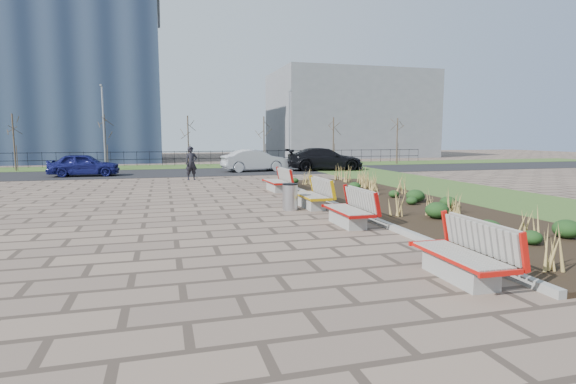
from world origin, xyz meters
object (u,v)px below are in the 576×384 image
object	(u,v)px
car_silver	(255,160)
lamp_west	(104,128)
bench_b	(347,208)
pedestrian	(191,163)
lamp_east	(289,129)
bench_c	(311,194)
litter_bin	(290,197)
bench_d	(276,180)
car_black	(325,159)
car_blue	(84,165)
bench_a	(460,252)

from	to	relation	value
car_silver	lamp_west	distance (m)	11.36
bench_b	pedestrian	xyz separation A→B (m)	(-3.38, 14.46, 0.45)
car_silver	lamp_east	distance (m)	6.05
bench_c	lamp_east	size ratio (longest dim) A/B	0.35
bench_b	car_silver	bearing A→B (deg)	86.24
lamp_east	litter_bin	bearing A→B (deg)	-105.61
bench_b	pedestrian	world-z (taller)	pedestrian
bench_d	car_silver	xyz separation A→B (m)	(1.30, 11.37, 0.28)
litter_bin	bench_c	bearing A→B (deg)	16.54
litter_bin	car_black	world-z (taller)	car_black
car_blue	lamp_west	world-z (taller)	lamp_west
bench_a	bench_d	world-z (taller)	same
bench_b	bench_c	distance (m)	3.20
pedestrian	bench_a	bearing A→B (deg)	-94.88
bench_b	car_blue	world-z (taller)	car_blue
pedestrian	lamp_east	xyz separation A→B (m)	(8.38, 9.32, 2.09)
litter_bin	lamp_east	world-z (taller)	lamp_east
bench_c	car_blue	xyz separation A→B (m)	(-9.63, 15.35, 0.22)
car_silver	car_black	world-z (taller)	car_black
bench_d	car_silver	distance (m)	11.45
lamp_west	lamp_east	distance (m)	14.00
bench_d	car_black	world-z (taller)	car_black
bench_d	car_blue	size ratio (longest dim) A/B	0.51
bench_c	lamp_west	bearing A→B (deg)	112.50
bench_a	car_blue	bearing A→B (deg)	113.42
car_blue	car_silver	bearing A→B (deg)	-83.34
bench_d	litter_bin	world-z (taller)	bench_d
bench_d	car_blue	distance (m)	14.14
car_blue	lamp_east	world-z (taller)	lamp_east
bench_c	lamp_east	xyz separation A→B (m)	(5.00, 20.58, 2.54)
car_silver	bench_b	bearing A→B (deg)	168.61
bench_c	litter_bin	world-z (taller)	bench_c
pedestrian	lamp_east	bearing A→B (deg)	33.24
pedestrian	car_silver	size ratio (longest dim) A/B	0.41
bench_b	litter_bin	world-z (taller)	bench_b
car_blue	lamp_west	bearing A→B (deg)	-5.52
bench_b	car_blue	xyz separation A→B (m)	(-9.63, 18.55, 0.22)
car_silver	car_black	bearing A→B (deg)	-103.51
litter_bin	car_blue	xyz separation A→B (m)	(-8.81, 15.59, 0.28)
bench_b	bench_d	bearing A→B (deg)	90.04
bench_a	lamp_west	xyz separation A→B (m)	(-9.00, 28.73, 2.54)
litter_bin	lamp_west	bearing A→B (deg)	111.45
car_blue	lamp_west	xyz separation A→B (m)	(0.63, 5.23, 2.32)
bench_a	bench_d	distance (m)	13.14
bench_d	lamp_east	distance (m)	16.56
car_black	car_blue	bearing A→B (deg)	99.03
bench_d	lamp_east	world-z (taller)	lamp_east
litter_bin	lamp_west	distance (m)	22.52
bench_a	car_black	world-z (taller)	car_black
litter_bin	bench_d	bearing A→B (deg)	81.11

